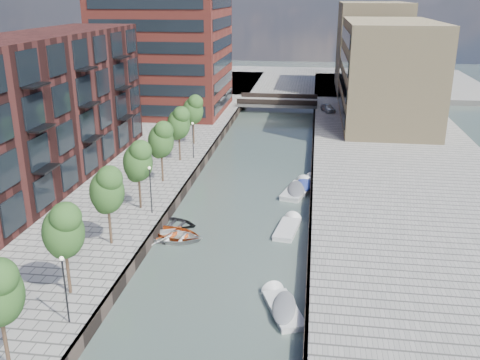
% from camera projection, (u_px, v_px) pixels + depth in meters
% --- Properties ---
extents(water, '(300.00, 300.00, 0.00)m').
position_uv_depth(water, '(257.00, 169.00, 59.48)').
color(water, '#38473F').
rests_on(water, ground).
extents(quay_right, '(20.00, 140.00, 1.00)m').
position_uv_depth(quay_right, '(405.00, 171.00, 57.23)').
color(quay_right, gray).
rests_on(quay_right, ground).
extents(quay_wall_left, '(0.25, 140.00, 1.00)m').
position_uv_depth(quay_wall_left, '(203.00, 163.00, 60.11)').
color(quay_wall_left, '#332823').
rests_on(quay_wall_left, ground).
extents(quay_wall_right, '(0.25, 140.00, 1.00)m').
position_uv_depth(quay_wall_right, '(312.00, 167.00, 58.52)').
color(quay_wall_right, '#332823').
rests_on(quay_wall_right, ground).
extents(far_closure, '(80.00, 40.00, 1.00)m').
position_uv_depth(far_closure, '(287.00, 81.00, 115.39)').
color(far_closure, gray).
rests_on(far_closure, ground).
extents(apartment_block, '(8.00, 38.00, 14.00)m').
position_uv_depth(apartment_block, '(35.00, 112.00, 50.10)').
color(apartment_block, black).
rests_on(apartment_block, quay_left).
extents(tower, '(18.00, 18.00, 30.00)m').
position_uv_depth(tower, '(163.00, 11.00, 79.77)').
color(tower, maroon).
rests_on(tower, quay_left).
extents(tan_block_near, '(12.00, 25.00, 14.00)m').
position_uv_depth(tan_block_near, '(387.00, 72.00, 75.31)').
color(tan_block_near, tan).
rests_on(tan_block_near, quay_right).
extents(tan_block_far, '(12.00, 20.00, 16.00)m').
position_uv_depth(tan_block_far, '(371.00, 47.00, 99.28)').
color(tan_block_far, tan).
rests_on(tan_block_far, quay_right).
extents(bridge, '(13.00, 6.00, 1.30)m').
position_uv_depth(bridge, '(278.00, 102.00, 88.93)').
color(bridge, gray).
rests_on(bridge, ground).
extents(tree_1, '(2.50, 2.50, 5.95)m').
position_uv_depth(tree_1, '(63.00, 229.00, 31.73)').
color(tree_1, '#382619').
rests_on(tree_1, quay_left).
extents(tree_2, '(2.50, 2.50, 5.95)m').
position_uv_depth(tree_2, '(107.00, 189.00, 38.27)').
color(tree_2, '#382619').
rests_on(tree_2, quay_left).
extents(tree_3, '(2.50, 2.50, 5.95)m').
position_uv_depth(tree_3, '(138.00, 160.00, 44.82)').
color(tree_3, '#382619').
rests_on(tree_3, quay_left).
extents(tree_4, '(2.50, 2.50, 5.95)m').
position_uv_depth(tree_4, '(161.00, 139.00, 51.36)').
color(tree_4, '#382619').
rests_on(tree_4, quay_left).
extents(tree_5, '(2.50, 2.50, 5.95)m').
position_uv_depth(tree_5, '(179.00, 122.00, 57.90)').
color(tree_5, '#382619').
rests_on(tree_5, quay_left).
extents(tree_6, '(2.50, 2.50, 5.95)m').
position_uv_depth(tree_6, '(193.00, 109.00, 64.44)').
color(tree_6, '#382619').
rests_on(tree_6, quay_left).
extents(lamp_0, '(0.24, 0.24, 4.12)m').
position_uv_depth(lamp_0, '(65.00, 283.00, 29.35)').
color(lamp_0, black).
rests_on(lamp_0, quay_left).
extents(lamp_1, '(0.24, 0.24, 4.12)m').
position_uv_depth(lamp_1, '(150.00, 185.00, 44.31)').
color(lamp_1, black).
rests_on(lamp_1, quay_left).
extents(lamp_2, '(0.24, 0.24, 4.12)m').
position_uv_depth(lamp_2, '(193.00, 136.00, 59.26)').
color(lamp_2, black).
rests_on(lamp_2, quay_left).
extents(sloop_2, '(5.30, 4.49, 0.93)m').
position_uv_depth(sloop_2, '(177.00, 237.00, 43.02)').
color(sloop_2, '#A63A12').
rests_on(sloop_2, ground).
extents(sloop_3, '(5.14, 3.81, 1.02)m').
position_uv_depth(sloop_3, '(172.00, 240.00, 42.40)').
color(sloop_3, silver).
rests_on(sloop_3, ground).
extents(sloop_4, '(4.45, 3.53, 0.83)m').
position_uv_depth(sloop_4, '(174.00, 225.00, 45.18)').
color(sloop_4, black).
rests_on(sloop_4, ground).
extents(motorboat_1, '(3.13, 4.89, 1.54)m').
position_uv_depth(motorboat_1, '(282.00, 307.00, 33.11)').
color(motorboat_1, silver).
rests_on(motorboat_1, ground).
extents(motorboat_2, '(2.23, 4.77, 1.53)m').
position_uv_depth(motorboat_2, '(289.00, 228.00, 44.47)').
color(motorboat_2, silver).
rests_on(motorboat_2, ground).
extents(motorboat_3, '(3.14, 5.30, 1.67)m').
position_uv_depth(motorboat_3, '(306.00, 185.00, 53.97)').
color(motorboat_3, silver).
rests_on(motorboat_3, ground).
extents(motorboat_4, '(3.15, 5.78, 1.83)m').
position_uv_depth(motorboat_4, '(298.00, 190.00, 52.69)').
color(motorboat_4, silver).
rests_on(motorboat_4, ground).
extents(car, '(2.61, 3.85, 1.22)m').
position_uv_depth(car, '(328.00, 108.00, 83.37)').
color(car, silver).
rests_on(car, quay_right).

